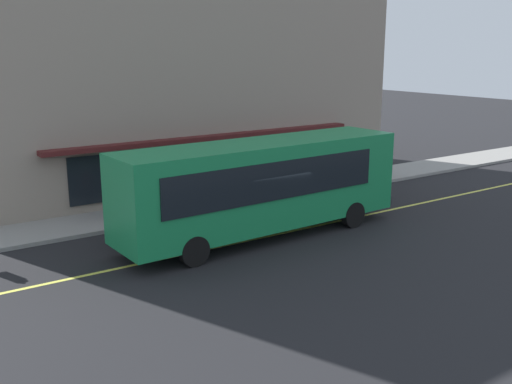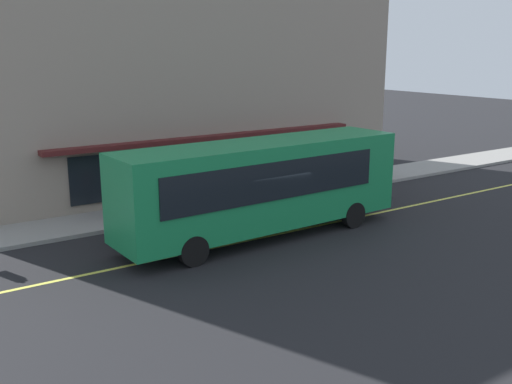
% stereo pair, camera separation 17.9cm
% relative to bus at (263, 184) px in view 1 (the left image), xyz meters
% --- Properties ---
extents(ground, '(120.00, 120.00, 0.00)m').
position_rel_bus_xyz_m(ground, '(-0.07, -0.11, -1.99)').
color(ground, black).
extents(sidewalk, '(80.00, 2.72, 0.15)m').
position_rel_bus_xyz_m(sidewalk, '(-0.07, 4.89, -1.91)').
color(sidewalk, gray).
rests_on(sidewalk, ground).
extents(lane_centre_stripe, '(36.00, 0.16, 0.01)m').
position_rel_bus_xyz_m(lane_centre_stripe, '(-0.07, -0.11, -1.98)').
color(lane_centre_stripe, '#D8D14C').
rests_on(lane_centre_stripe, ground).
extents(storefront_building, '(21.86, 10.50, 15.68)m').
position_rel_bus_xyz_m(storefront_building, '(1.43, 11.20, 5.85)').
color(storefront_building, gray).
rests_on(storefront_building, ground).
extents(bus, '(11.21, 2.90, 3.50)m').
position_rel_bus_xyz_m(bus, '(0.00, 0.00, 0.00)').
color(bus, '#197F47').
rests_on(bus, ground).
extents(pedestrian_near_storefront, '(0.34, 0.34, 1.56)m').
position_rel_bus_xyz_m(pedestrian_near_storefront, '(-3.98, 5.00, -0.91)').
color(pedestrian_near_storefront, black).
rests_on(pedestrian_near_storefront, sidewalk).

